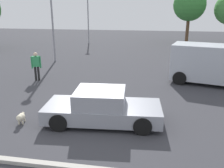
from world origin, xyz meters
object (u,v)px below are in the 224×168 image
at_px(pedestrian, 36,64).
at_px(light_post_near, 51,0).
at_px(sedan_foreground, 102,108).
at_px(van_white, 216,64).
at_px(light_post_mid, 88,9).
at_px(dog, 21,117).

bearing_deg(pedestrian, light_post_near, 166.66).
height_order(sedan_foreground, van_white, van_white).
height_order(pedestrian, light_post_mid, light_post_mid).
height_order(dog, light_post_near, light_post_near).
xyz_separation_m(light_post_near, light_post_mid, (-0.08, 10.86, -0.69)).
distance_m(pedestrian, light_post_near, 6.64).
distance_m(sedan_foreground, pedestrian, 6.93).
bearing_deg(dog, light_post_near, -177.20).
relative_size(light_post_near, light_post_mid, 1.20).
xyz_separation_m(van_white, pedestrian, (-10.30, -1.09, -0.17)).
relative_size(pedestrian, light_post_mid, 0.29).
xyz_separation_m(dog, light_post_near, (-3.12, 10.83, 4.49)).
distance_m(van_white, pedestrian, 10.35).
xyz_separation_m(dog, light_post_mid, (-3.20, 21.69, 3.80)).
height_order(sedan_foreground, pedestrian, pedestrian).
bearing_deg(sedan_foreground, light_post_mid, 101.83).
distance_m(sedan_foreground, van_white, 7.94).
relative_size(dog, light_post_near, 0.09).
xyz_separation_m(van_white, light_post_near, (-11.40, 4.29, 3.56)).
xyz_separation_m(pedestrian, light_post_near, (-1.10, 5.38, 3.73)).
height_order(van_white, pedestrian, van_white).
height_order(van_white, light_post_mid, light_post_mid).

